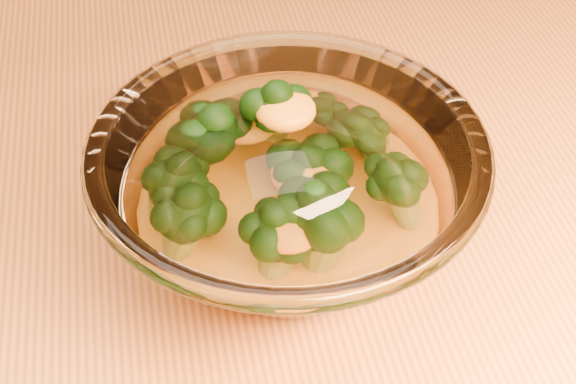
{
  "coord_description": "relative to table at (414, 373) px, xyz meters",
  "views": [
    {
      "loc": [
        -0.14,
        -0.28,
        1.12
      ],
      "look_at": [
        -0.08,
        0.03,
        0.81
      ],
      "focal_mm": 50.0,
      "sensor_mm": 36.0,
      "label": 1
    }
  ],
  "objects": [
    {
      "name": "cheese_sauce",
      "position": [
        -0.08,
        0.03,
        0.13
      ],
      "size": [
        0.12,
        0.12,
        0.03
      ],
      "primitive_type": "ellipsoid",
      "color": "orange",
      "rests_on": "glass_bowl"
    },
    {
      "name": "broccoli_heap",
      "position": [
        -0.09,
        0.04,
        0.16
      ],
      "size": [
        0.14,
        0.13,
        0.08
      ],
      "color": "black",
      "rests_on": "cheese_sauce"
    },
    {
      "name": "glass_bowl",
      "position": [
        -0.08,
        0.03,
        0.15
      ],
      "size": [
        0.22,
        0.22,
        0.1
      ],
      "color": "white",
      "rests_on": "table"
    },
    {
      "name": "table",
      "position": [
        0.0,
        0.0,
        0.0
      ],
      "size": [
        1.2,
        0.8,
        0.75
      ],
      "color": "#BF7339",
      "rests_on": "ground"
    }
  ]
}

